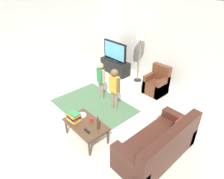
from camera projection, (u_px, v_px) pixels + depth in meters
The scene contains 17 objects.
ground at pixel (95, 119), 5.08m from camera, with size 7.80×7.80×0.00m, color beige.
wall_back at pixel (168, 44), 6.13m from camera, with size 6.00×0.12×2.70m, color silver.
wall_left at pixel (36, 42), 6.30m from camera, with size 0.12×6.00×2.70m, color silver.
area_rug at pixel (94, 106), 5.58m from camera, with size 2.20×1.60×0.01m, color #4C724C.
tv_stand at pixel (115, 67), 7.36m from camera, with size 1.20×0.44×0.50m.
tv at pixel (115, 51), 7.04m from camera, with size 1.10×0.28×0.71m.
couch at pixel (160, 147), 3.87m from camera, with size 0.80×1.80×0.86m.
armchair at pixel (157, 84), 6.07m from camera, with size 0.60×0.60×0.90m.
floor_lamp at pixel (141, 37), 6.14m from camera, with size 0.36×0.36×1.78m.
child_near_tv at pixel (101, 77), 5.65m from camera, with size 0.37×0.18×1.12m.
child_center at pixel (114, 86), 5.12m from camera, with size 0.40×0.19×1.20m.
coffee_table at pixel (86, 125), 4.30m from camera, with size 1.00×0.60×0.42m.
book_stack at pixel (74, 117), 4.33m from camera, with size 0.30×0.24×0.20m.
bottle at pixel (98, 124), 4.06m from camera, with size 0.06×0.06×0.33m.
tv_remote at pixel (87, 131), 4.06m from camera, with size 0.17×0.05×0.02m, color black.
soda_can at pixel (91, 120), 4.28m from camera, with size 0.07×0.07×0.12m, color red.
plate at pixel (82, 115), 4.52m from camera, with size 0.22×0.22×0.02m.
Camera 1 is at (3.24, -2.35, 3.24)m, focal length 31.19 mm.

